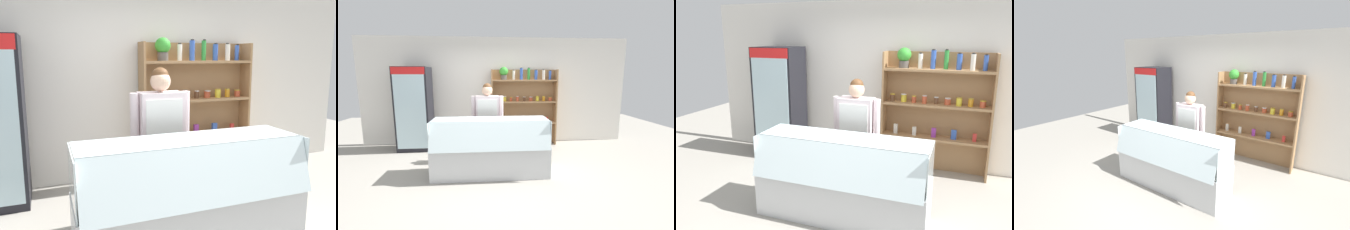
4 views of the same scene
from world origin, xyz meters
TOP-DOWN VIEW (x-y plane):
  - ground_plane at (0.00, 0.00)m, footprint 12.00×12.00m
  - back_wall at (0.00, 2.01)m, footprint 6.80×0.10m
  - drinks_fridge at (-1.95, 1.56)m, footprint 0.75×0.61m
  - shelving_unit at (0.66, 1.79)m, footprint 1.64×0.29m
  - deli_display_case at (-0.19, 0.00)m, footprint 2.03×0.71m
  - shop_clerk at (-0.23, 0.66)m, footprint 0.65×0.25m

SIDE VIEW (x-z plane):
  - ground_plane at x=0.00m, z-range 0.00..0.00m
  - deli_display_case at x=-0.19m, z-range -0.19..0.82m
  - shop_clerk at x=-0.23m, z-range 0.15..1.75m
  - drinks_fridge at x=-1.95m, z-range 0.00..1.95m
  - shelving_unit at x=0.66m, z-range 0.12..2.08m
  - back_wall at x=0.00m, z-range 0.00..2.70m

